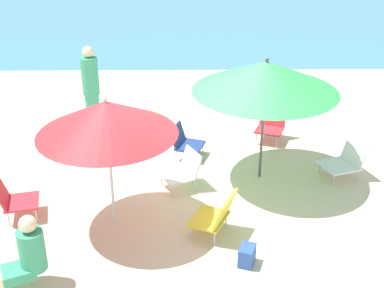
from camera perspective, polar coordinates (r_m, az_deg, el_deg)
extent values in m
plane|color=beige|center=(7.83, -1.74, -5.32)|extent=(40.00, 40.00, 0.00)
cube|color=teal|center=(20.86, -1.20, 14.96)|extent=(40.00, 16.00, 0.01)
cylinder|color=silver|center=(6.79, -8.90, -2.31)|extent=(0.04, 0.04, 1.77)
cone|color=red|center=(6.50, -9.30, 2.86)|extent=(1.77, 1.77, 0.44)
sphere|color=silver|center=(6.41, -9.46, 4.90)|extent=(0.06, 0.06, 0.06)
cylinder|color=#4C4C51|center=(7.89, 7.72, 2.39)|extent=(0.04, 0.04, 1.87)
cone|color=green|center=(7.63, 8.04, 7.29)|extent=(2.14, 2.14, 0.45)
sphere|color=#4C4C51|center=(7.56, 8.17, 9.11)|extent=(0.06, 0.06, 0.06)
cube|color=red|center=(9.34, 8.43, 1.54)|extent=(0.59, 0.58, 0.03)
cube|color=red|center=(9.47, 8.85, 3.26)|extent=(0.49, 0.32, 0.42)
cylinder|color=silver|center=(9.21, 9.23, 0.23)|extent=(0.02, 0.02, 0.22)
cylinder|color=silver|center=(9.28, 7.03, 0.60)|extent=(0.02, 0.02, 0.22)
cylinder|color=silver|center=(9.52, 9.70, 1.09)|extent=(0.02, 0.02, 0.22)
cylinder|color=silver|center=(9.59, 7.57, 1.44)|extent=(0.02, 0.02, 0.22)
cube|color=white|center=(8.44, 15.70, -2.28)|extent=(0.65, 0.64, 0.03)
cube|color=white|center=(8.50, 17.34, -0.74)|extent=(0.31, 0.51, 0.40)
cylinder|color=silver|center=(8.25, 15.23, -3.81)|extent=(0.02, 0.02, 0.19)
cylinder|color=silver|center=(8.52, 13.74, -2.59)|extent=(0.02, 0.02, 0.19)
cylinder|color=silver|center=(8.47, 17.49, -3.26)|extent=(0.02, 0.02, 0.19)
cylinder|color=silver|center=(8.74, 15.97, -2.10)|extent=(0.02, 0.02, 0.19)
cube|color=gold|center=(6.87, 1.84, -8.12)|extent=(0.59, 0.65, 0.03)
cube|color=gold|center=(6.70, 3.63, -7.14)|extent=(0.36, 0.55, 0.39)
cylinder|color=silver|center=(6.83, -0.14, -9.54)|extent=(0.02, 0.02, 0.20)
cylinder|color=silver|center=(7.15, 1.24, -7.72)|extent=(0.02, 0.02, 0.20)
cylinder|color=silver|center=(6.73, 2.46, -10.19)|extent=(0.02, 0.02, 0.20)
cylinder|color=silver|center=(7.06, 3.73, -8.30)|extent=(0.02, 0.02, 0.20)
cube|color=red|center=(7.54, -18.06, -6.02)|extent=(0.54, 0.55, 0.03)
cube|color=red|center=(7.49, -20.05, -5.04)|extent=(0.23, 0.48, 0.34)
cylinder|color=silver|center=(7.75, -16.54, -5.96)|extent=(0.02, 0.02, 0.22)
cylinder|color=silver|center=(7.43, -16.63, -7.45)|extent=(0.02, 0.02, 0.22)
cylinder|color=silver|center=(7.79, -19.16, -6.20)|extent=(0.02, 0.02, 0.22)
cylinder|color=silver|center=(7.48, -19.37, -7.69)|extent=(0.02, 0.02, 0.22)
cube|color=white|center=(7.82, -1.62, -3.47)|extent=(0.61, 0.61, 0.03)
cube|color=white|center=(7.83, -0.09, -1.94)|extent=(0.34, 0.47, 0.35)
cylinder|color=silver|center=(7.67, -2.17, -5.15)|extent=(0.02, 0.02, 0.21)
cylinder|color=silver|center=(7.96, -3.35, -3.93)|extent=(0.02, 0.02, 0.21)
cylinder|color=silver|center=(7.81, 0.17, -4.51)|extent=(0.02, 0.02, 0.21)
cylinder|color=silver|center=(8.09, -1.08, -3.33)|extent=(0.02, 0.02, 0.21)
cube|color=navy|center=(8.73, -0.20, -0.19)|extent=(0.55, 0.59, 0.03)
cube|color=navy|center=(8.73, -1.58, 0.98)|extent=(0.28, 0.50, 0.32)
cylinder|color=silver|center=(8.91, 1.20, -0.45)|extent=(0.02, 0.02, 0.19)
cylinder|color=silver|center=(8.58, 0.44, -1.56)|extent=(0.02, 0.02, 0.19)
cylinder|color=silver|center=(9.00, -0.81, -0.16)|extent=(0.02, 0.02, 0.19)
cylinder|color=silver|center=(8.67, -1.63, -1.24)|extent=(0.02, 0.02, 0.19)
cube|color=#389970|center=(6.33, -18.37, -13.10)|extent=(0.45, 0.42, 0.12)
cylinder|color=beige|center=(6.40, -19.67, -14.17)|extent=(0.12, 0.12, 0.22)
cylinder|color=#389970|center=(6.19, -17.03, -10.97)|extent=(0.30, 0.30, 0.50)
sphere|color=beige|center=(5.99, -17.47, -8.31)|extent=(0.20, 0.20, 0.20)
cylinder|color=#389970|center=(9.68, -10.69, 3.24)|extent=(0.26, 0.26, 0.77)
cylinder|color=#389970|center=(9.43, -11.06, 7.29)|extent=(0.30, 0.30, 0.67)
sphere|color=beige|center=(9.30, -11.29, 9.83)|extent=(0.20, 0.20, 0.20)
cube|color=#2D519E|center=(6.45, 6.00, -11.99)|extent=(0.24, 0.29, 0.25)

